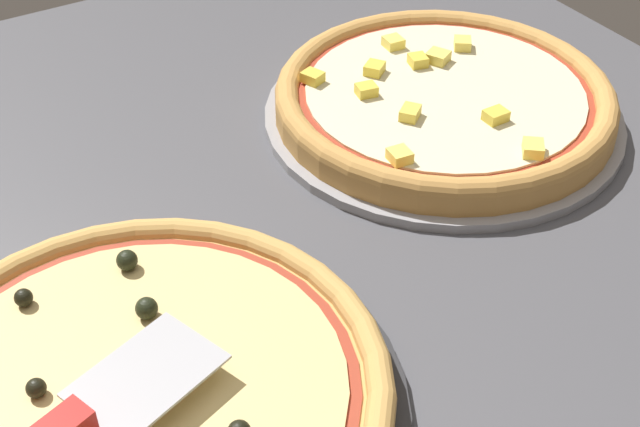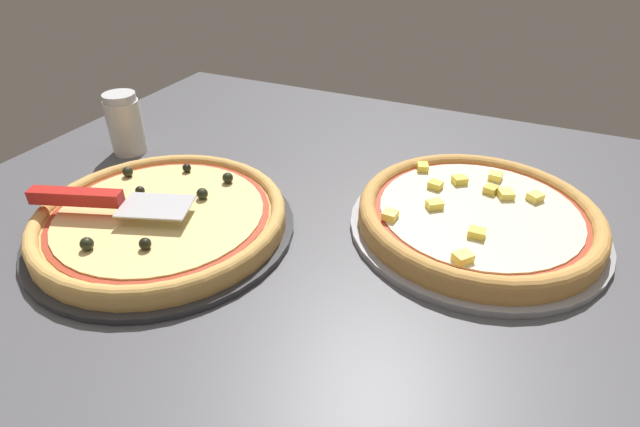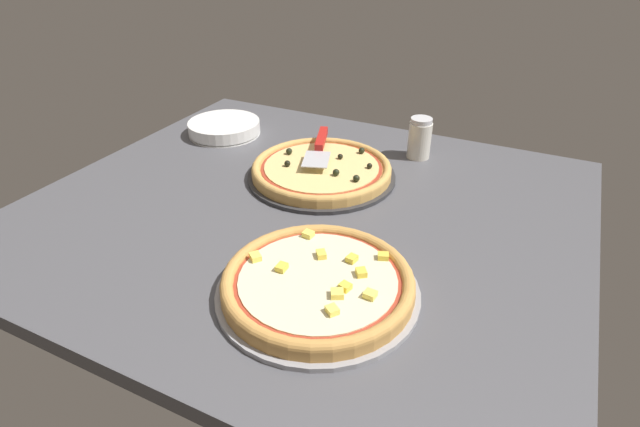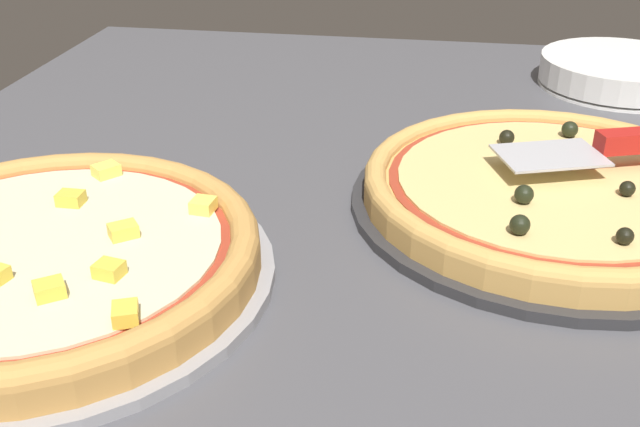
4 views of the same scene
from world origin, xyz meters
TOP-DOWN VIEW (x-y plane):
  - ground_plane at (0.00, 0.00)cm, footprint 127.33×114.00cm
  - pizza_pan_front at (2.67, -15.02)cm, footprint 38.73×38.73cm
  - pizza_front at (2.66, -15.03)cm, footprint 36.41×36.41cm
  - pizza_pan_back at (-17.10, 27.10)cm, footprint 37.39×37.39cm
  - pizza_back at (-17.11, 27.08)cm, footprint 35.15×35.15cm
  - serving_spatula at (6.90, -23.01)cm, footprint 11.81×23.27cm
  - plate_stack at (43.03, -28.41)cm, footprint 22.15×22.15cm
  - parmesan_shaker at (-16.37, -38.64)cm, footprint 6.43×6.43cm

SIDE VIEW (x-z plane):
  - ground_plane at x=0.00cm, z-range -3.60..0.00cm
  - pizza_pan_front at x=2.67cm, z-range 0.00..1.00cm
  - pizza_pan_back at x=-17.10cm, z-range 0.00..1.00cm
  - plate_stack at x=43.03cm, z-range 0.00..4.20cm
  - pizza_front at x=2.66cm, z-range 0.50..4.67cm
  - pizza_back at x=-17.11cm, z-range 0.88..4.54cm
  - parmesan_shaker at x=-16.37cm, z-range -0.10..11.48cm
  - serving_spatula at x=6.90cm, z-range 4.98..6.98cm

